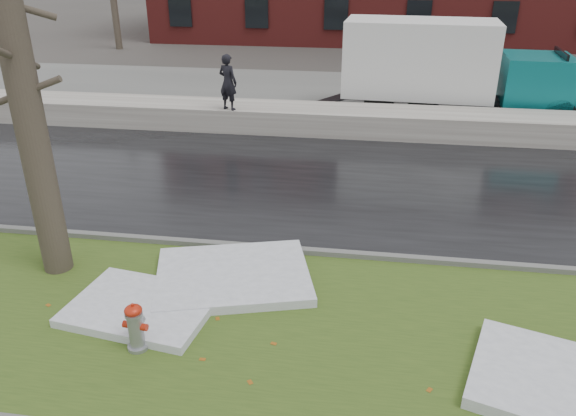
# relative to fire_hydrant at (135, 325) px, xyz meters

# --- Properties ---
(ground) EXTENTS (120.00, 120.00, 0.00)m
(ground) POSITION_rel_fire_hydrant_xyz_m (1.15, 2.06, -0.45)
(ground) COLOR #47423D
(ground) RESTS_ON ground
(verge) EXTENTS (60.00, 4.50, 0.04)m
(verge) POSITION_rel_fire_hydrant_xyz_m (1.15, 0.81, -0.43)
(verge) COLOR #324B19
(verge) RESTS_ON ground
(road) EXTENTS (60.00, 7.00, 0.03)m
(road) POSITION_rel_fire_hydrant_xyz_m (1.15, 6.56, -0.43)
(road) COLOR black
(road) RESTS_ON ground
(parking_lot) EXTENTS (60.00, 9.00, 0.03)m
(parking_lot) POSITION_rel_fire_hydrant_xyz_m (1.15, 15.06, -0.43)
(parking_lot) COLOR slate
(parking_lot) RESTS_ON ground
(curb) EXTENTS (60.00, 0.15, 0.14)m
(curb) POSITION_rel_fire_hydrant_xyz_m (1.15, 3.06, -0.38)
(curb) COLOR slate
(curb) RESTS_ON ground
(snowbank) EXTENTS (60.00, 1.60, 0.75)m
(snowbank) POSITION_rel_fire_hydrant_xyz_m (1.15, 10.76, -0.07)
(snowbank) COLOR beige
(snowbank) RESTS_ON ground
(fire_hydrant) EXTENTS (0.38, 0.33, 0.77)m
(fire_hydrant) POSITION_rel_fire_hydrant_xyz_m (0.00, 0.00, 0.00)
(fire_hydrant) COLOR gray
(fire_hydrant) RESTS_ON verge
(tree) EXTENTS (1.28, 1.52, 6.18)m
(tree) POSITION_rel_fire_hydrant_xyz_m (-2.27, 1.91, 2.70)
(tree) COLOR brown
(tree) RESTS_ON verge
(box_truck) EXTENTS (9.35, 2.63, 3.10)m
(box_truck) POSITION_rel_fire_hydrant_xyz_m (5.57, 13.16, 1.19)
(box_truck) COLOR black
(box_truck) RESTS_ON ground
(worker) EXTENTS (0.71, 0.60, 1.66)m
(worker) POSITION_rel_fire_hydrant_xyz_m (-1.14, 10.16, 1.13)
(worker) COLOR black
(worker) RESTS_ON snowbank
(snow_patch_near) EXTENTS (3.05, 2.63, 0.16)m
(snow_patch_near) POSITION_rel_fire_hydrant_xyz_m (0.93, 1.96, -0.33)
(snow_patch_near) COLOR white
(snow_patch_near) RESTS_ON verge
(snow_patch_far) EXTENTS (2.42, 1.91, 0.14)m
(snow_patch_far) POSITION_rel_fire_hydrant_xyz_m (-0.29, 0.87, -0.34)
(snow_patch_far) COLOR white
(snow_patch_far) RESTS_ON verge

